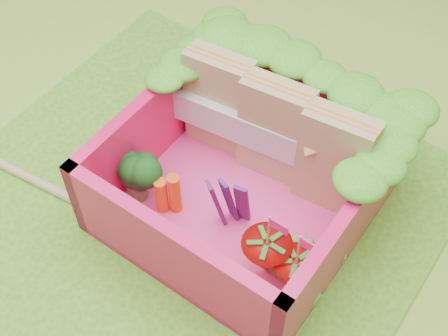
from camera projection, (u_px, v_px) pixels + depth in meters
ground at (180, 216)px, 3.53m from camera, size 14.00×14.00×0.00m
placemat at (179, 215)px, 3.52m from camera, size 2.60×2.60×0.03m
bento_floor at (243, 203)px, 3.52m from camera, size 1.30×1.30×0.05m
bento_box at (244, 176)px, 3.32m from camera, size 1.30×1.30×0.55m
lettuce_ruffle at (296, 81)px, 3.29m from camera, size 1.43×0.83×0.11m
sandwich_stack at (275, 131)px, 3.39m from camera, size 1.20×0.31×0.66m
broccoli at (135, 174)px, 3.38m from camera, size 0.30×0.30×0.27m
carrot_sticks at (168, 194)px, 3.36m from camera, size 0.13×0.11×0.28m
purple_wedges at (229, 202)px, 3.26m from camera, size 0.18×0.12×0.38m
strawberry_left at (266, 256)px, 3.13m from camera, size 0.26×0.26×0.50m
strawberry_right at (294, 273)px, 3.08m from camera, size 0.23×0.23×0.47m
snap_peas at (305, 265)px, 3.22m from camera, size 0.33×0.38×0.05m
chopsticks at (22, 174)px, 3.65m from camera, size 2.19×0.31×0.04m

